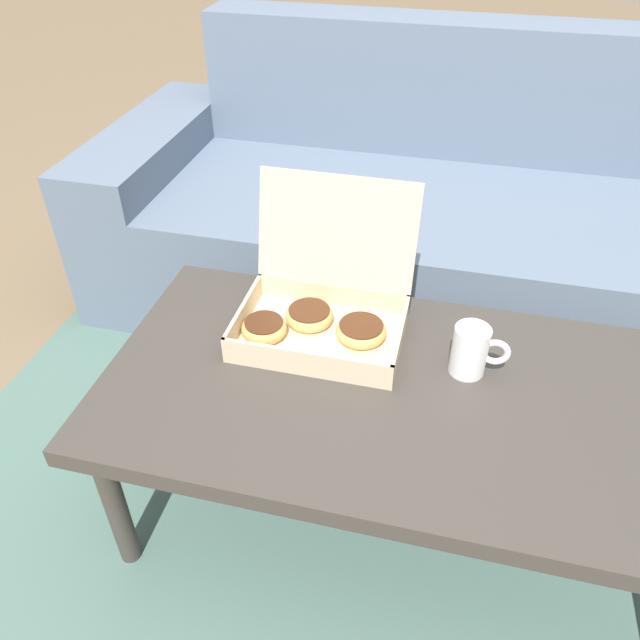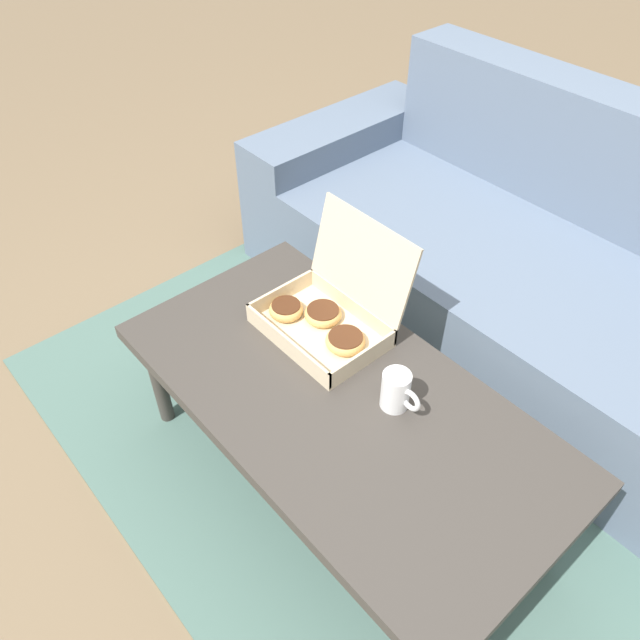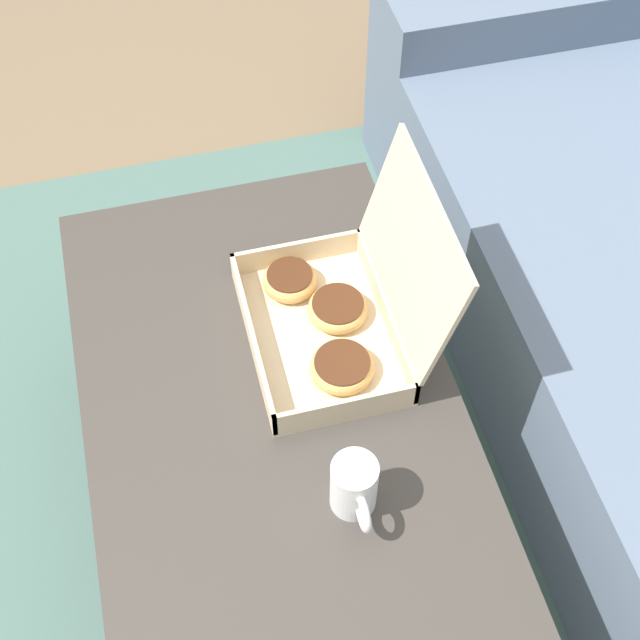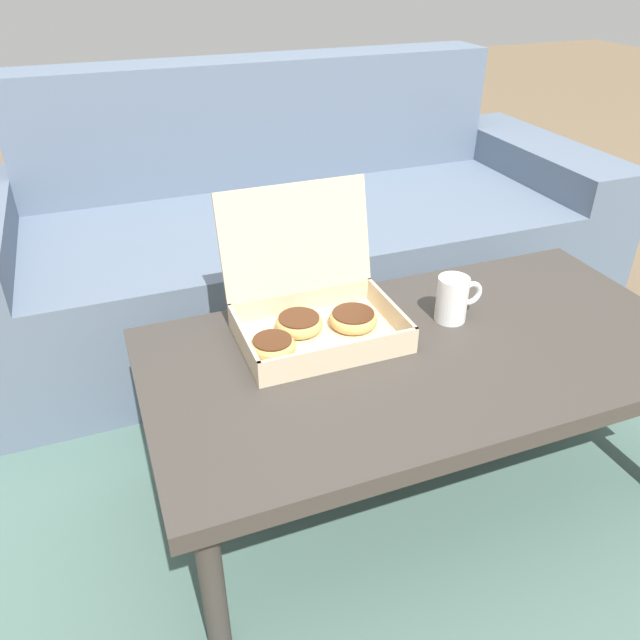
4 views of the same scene
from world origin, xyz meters
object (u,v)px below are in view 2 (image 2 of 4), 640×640
object	(u,v)px
couch	(543,280)
coffee_mug	(397,391)
coffee_table	(340,405)
pastry_box	(328,312)

from	to	relation	value
couch	coffee_mug	distance (m)	0.87
couch	coffee_table	distance (m)	0.93
couch	coffee_table	size ratio (longest dim) A/B	1.80
couch	coffee_table	world-z (taller)	couch
coffee_mug	coffee_table	bearing A→B (deg)	-143.36
couch	coffee_table	bearing A→B (deg)	-90.00
pastry_box	coffee_table	bearing A→B (deg)	-34.99
couch	coffee_mug	world-z (taller)	couch
coffee_table	pastry_box	bearing A→B (deg)	145.01
coffee_mug	couch	bearing A→B (deg)	97.47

